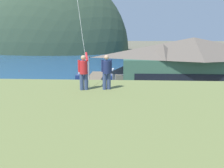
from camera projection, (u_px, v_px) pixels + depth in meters
The scene contains 18 objects.
ground_plane at pixel (110, 152), 19.50m from camera, with size 600.00×600.00×0.00m, color #66604C.
parking_lot_pad at pixel (112, 128), 24.35m from camera, with size 40.00×20.00×0.10m, color gray.
bay_water at pixel (120, 63), 77.88m from camera, with size 360.00×84.00×0.03m, color navy.
far_hill_west_ridge at pixel (6, 51), 132.24m from camera, with size 92.85×46.55×53.34m, color #42513D.
far_hill_east_peak at pixel (57, 51), 133.05m from camera, with size 86.44×62.41×89.82m, color #334733.
harbor_lodge at pixel (192, 63), 39.02m from camera, with size 25.90×8.91×9.62m.
storage_shed_near_lot at pixel (23, 97), 27.64m from camera, with size 7.11×5.79×4.80m.
storage_shed_waterside at pixel (127, 76), 42.40m from camera, with size 6.31×5.94×4.49m.
wharf_dock at pixel (96, 77), 51.38m from camera, with size 3.20×11.07×0.70m.
moored_boat_wharfside at pixel (83, 74), 52.78m from camera, with size 2.34×7.04×2.16m.
moored_boat_outer_mooring at pixel (111, 74), 52.38m from camera, with size 2.80×6.72×2.16m.
parked_car_front_row_red at pixel (219, 140), 19.36m from camera, with size 4.32×2.31×1.82m.
parked_car_front_row_end at pixel (165, 134), 20.56m from camera, with size 4.28×2.22×1.82m.
parked_car_back_row_right at pixel (92, 111), 26.82m from camera, with size 4.21×2.07×1.82m.
parked_car_lone_by_shed at pixel (149, 114), 25.70m from camera, with size 4.26×2.16×1.82m.
parking_light_pole at pixel (89, 80), 28.99m from camera, with size 0.24×0.78×7.27m.
person_kite_flyer at pixel (84, 71), 10.88m from camera, with size 0.52×0.70×1.86m.
person_companion at pixel (107, 71), 10.98m from camera, with size 0.53×0.40×1.74m.
Camera 1 is at (1.15, -17.61, 10.26)m, focal length 35.20 mm.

